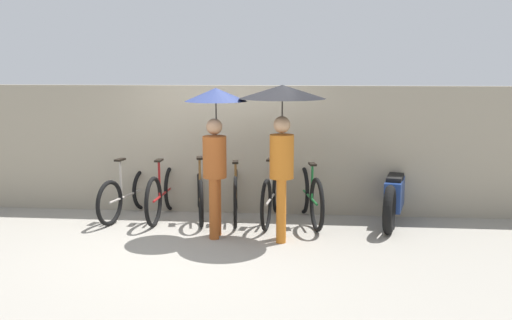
{
  "coord_description": "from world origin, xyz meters",
  "views": [
    {
      "loc": [
        1.36,
        -7.12,
        2.34
      ],
      "look_at": [
        0.64,
        0.84,
        1.0
      ],
      "focal_mm": 40.0,
      "sensor_mm": 36.0,
      "label": 1
    }
  ],
  "objects_px": {
    "parked_bicycle_5": "(309,196)",
    "pedestrian_center": "(282,114)",
    "parked_bicycle_1": "(163,193)",
    "pedestrian_leading": "(215,126)",
    "parked_bicycle_0": "(128,194)",
    "parked_bicycle_3": "(236,193)",
    "parked_bicycle_4": "(272,195)",
    "parked_bicycle_2": "(200,194)",
    "motorcycle": "(394,196)"
  },
  "relations": [
    {
      "from": "parked_bicycle_4",
      "to": "pedestrian_center",
      "type": "distance_m",
      "value": 1.58
    },
    {
      "from": "parked_bicycle_3",
      "to": "parked_bicycle_5",
      "type": "xyz_separation_m",
      "value": [
        1.12,
        -0.07,
        0.0
      ]
    },
    {
      "from": "parked_bicycle_3",
      "to": "parked_bicycle_5",
      "type": "distance_m",
      "value": 1.13
    },
    {
      "from": "pedestrian_center",
      "to": "parked_bicycle_5",
      "type": "bearing_deg",
      "value": 65.64
    },
    {
      "from": "parked_bicycle_0",
      "to": "pedestrian_center",
      "type": "xyz_separation_m",
      "value": [
        2.43,
        -0.91,
        1.34
      ]
    },
    {
      "from": "pedestrian_center",
      "to": "pedestrian_leading",
      "type": "bearing_deg",
      "value": 174.33
    },
    {
      "from": "parked_bicycle_5",
      "to": "pedestrian_center",
      "type": "height_order",
      "value": "pedestrian_center"
    },
    {
      "from": "parked_bicycle_0",
      "to": "parked_bicycle_4",
      "type": "xyz_separation_m",
      "value": [
        2.25,
        -0.03,
        0.04
      ]
    },
    {
      "from": "parked_bicycle_2",
      "to": "pedestrian_center",
      "type": "xyz_separation_m",
      "value": [
        1.31,
        -0.98,
        1.32
      ]
    },
    {
      "from": "parked_bicycle_1",
      "to": "parked_bicycle_5",
      "type": "xyz_separation_m",
      "value": [
        2.25,
        -0.02,
        0.01
      ]
    },
    {
      "from": "parked_bicycle_1",
      "to": "pedestrian_leading",
      "type": "xyz_separation_m",
      "value": [
        0.97,
        -0.84,
        1.14
      ]
    },
    {
      "from": "parked_bicycle_5",
      "to": "pedestrian_leading",
      "type": "xyz_separation_m",
      "value": [
        -1.28,
        -0.83,
        1.12
      ]
    },
    {
      "from": "pedestrian_center",
      "to": "motorcycle",
      "type": "height_order",
      "value": "pedestrian_center"
    },
    {
      "from": "parked_bicycle_5",
      "to": "parked_bicycle_3",
      "type": "bearing_deg",
      "value": 74.51
    },
    {
      "from": "parked_bicycle_1",
      "to": "pedestrian_center",
      "type": "bearing_deg",
      "value": -114.24
    },
    {
      "from": "pedestrian_leading",
      "to": "motorcycle",
      "type": "relative_size",
      "value": 1.0
    },
    {
      "from": "parked_bicycle_4",
      "to": "pedestrian_leading",
      "type": "distance_m",
      "value": 1.57
    },
    {
      "from": "parked_bicycle_2",
      "to": "parked_bicycle_4",
      "type": "relative_size",
      "value": 0.98
    },
    {
      "from": "parked_bicycle_2",
      "to": "pedestrian_leading",
      "type": "height_order",
      "value": "pedestrian_leading"
    },
    {
      "from": "parked_bicycle_4",
      "to": "parked_bicycle_5",
      "type": "relative_size",
      "value": 1.02
    },
    {
      "from": "parked_bicycle_1",
      "to": "parked_bicycle_3",
      "type": "xyz_separation_m",
      "value": [
        1.12,
        0.05,
        0.01
      ]
    },
    {
      "from": "motorcycle",
      "to": "parked_bicycle_5",
      "type": "bearing_deg",
      "value": 109.06
    },
    {
      "from": "pedestrian_leading",
      "to": "parked_bicycle_2",
      "type": "bearing_deg",
      "value": 115.75
    },
    {
      "from": "parked_bicycle_3",
      "to": "motorcycle",
      "type": "xyz_separation_m",
      "value": [
        2.4,
        0.04,
        -0.0
      ]
    },
    {
      "from": "parked_bicycle_0",
      "to": "parked_bicycle_1",
      "type": "relative_size",
      "value": 0.96
    },
    {
      "from": "parked_bicycle_2",
      "to": "parked_bicycle_3",
      "type": "relative_size",
      "value": 0.99
    },
    {
      "from": "motorcycle",
      "to": "pedestrian_leading",
      "type": "bearing_deg",
      "value": 124.16
    },
    {
      "from": "parked_bicycle_1",
      "to": "parked_bicycle_2",
      "type": "bearing_deg",
      "value": -81.69
    },
    {
      "from": "parked_bicycle_2",
      "to": "parked_bicycle_3",
      "type": "distance_m",
      "value": 0.56
    },
    {
      "from": "parked_bicycle_1",
      "to": "pedestrian_leading",
      "type": "height_order",
      "value": "pedestrian_leading"
    },
    {
      "from": "parked_bicycle_3",
      "to": "parked_bicycle_4",
      "type": "bearing_deg",
      "value": -104.89
    },
    {
      "from": "parked_bicycle_3",
      "to": "parked_bicycle_5",
      "type": "bearing_deg",
      "value": -100.16
    },
    {
      "from": "motorcycle",
      "to": "parked_bicycle_4",
      "type": "bearing_deg",
      "value": 107.87
    },
    {
      "from": "parked_bicycle_4",
      "to": "parked_bicycle_5",
      "type": "height_order",
      "value": "parked_bicycle_4"
    },
    {
      "from": "pedestrian_leading",
      "to": "pedestrian_center",
      "type": "distance_m",
      "value": 0.92
    },
    {
      "from": "parked_bicycle_0",
      "to": "parked_bicycle_1",
      "type": "xyz_separation_m",
      "value": [
        0.56,
        0.0,
        0.03
      ]
    },
    {
      "from": "parked_bicycle_0",
      "to": "parked_bicycle_1",
      "type": "distance_m",
      "value": 0.56
    },
    {
      "from": "parked_bicycle_3",
      "to": "parked_bicycle_5",
      "type": "relative_size",
      "value": 1.01
    },
    {
      "from": "parked_bicycle_1",
      "to": "pedestrian_center",
      "type": "xyz_separation_m",
      "value": [
        1.87,
        -0.91,
        1.31
      ]
    },
    {
      "from": "parked_bicycle_0",
      "to": "parked_bicycle_5",
      "type": "relative_size",
      "value": 0.95
    },
    {
      "from": "parked_bicycle_1",
      "to": "parked_bicycle_2",
      "type": "height_order",
      "value": "parked_bicycle_1"
    },
    {
      "from": "parked_bicycle_3",
      "to": "motorcycle",
      "type": "distance_m",
      "value": 2.4
    },
    {
      "from": "parked_bicycle_0",
      "to": "parked_bicycle_4",
      "type": "height_order",
      "value": "parked_bicycle_4"
    },
    {
      "from": "parked_bicycle_0",
      "to": "parked_bicycle_3",
      "type": "height_order",
      "value": "parked_bicycle_3"
    },
    {
      "from": "parked_bicycle_2",
      "to": "parked_bicycle_3",
      "type": "xyz_separation_m",
      "value": [
        0.56,
        -0.01,
        0.03
      ]
    },
    {
      "from": "pedestrian_leading",
      "to": "pedestrian_center",
      "type": "height_order",
      "value": "pedestrian_center"
    },
    {
      "from": "parked_bicycle_0",
      "to": "parked_bicycle_2",
      "type": "xyz_separation_m",
      "value": [
        1.12,
        0.07,
        0.01
      ]
    },
    {
      "from": "parked_bicycle_2",
      "to": "parked_bicycle_0",
      "type": "bearing_deg",
      "value": 80.8
    },
    {
      "from": "parked_bicycle_4",
      "to": "pedestrian_leading",
      "type": "height_order",
      "value": "pedestrian_leading"
    },
    {
      "from": "parked_bicycle_1",
      "to": "parked_bicycle_4",
      "type": "distance_m",
      "value": 1.69
    }
  ]
}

